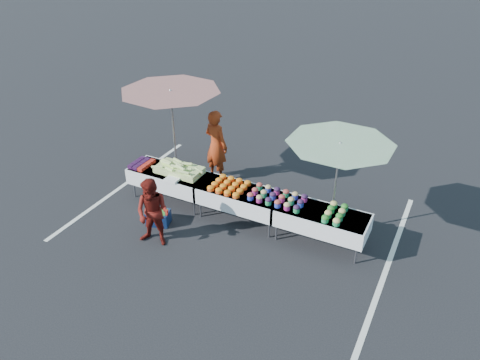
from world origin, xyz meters
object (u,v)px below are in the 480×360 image
at_px(table_center, 240,197).
at_px(umbrella_left, 171,99).
at_px(storage_bin, 158,217).
at_px(table_right, 321,219).
at_px(customer, 153,213).
at_px(umbrella_right, 339,151).
at_px(table_left, 170,178).
at_px(vendor, 216,146).

xyz_separation_m(table_center, umbrella_left, (-2.16, 0.80, 1.56)).
bearing_deg(storage_bin, table_center, 14.53).
bearing_deg(table_right, storage_bin, -164.30).
relative_size(customer, umbrella_right, 0.53).
xyz_separation_m(table_left, customer, (0.65, -1.50, 0.15)).
height_order(table_center, storage_bin, table_center).
height_order(umbrella_left, storage_bin, umbrella_left).
relative_size(table_center, table_right, 1.00).
bearing_deg(table_center, table_right, 0.00).
distance_m(table_center, umbrella_right, 2.36).
bearing_deg(customer, table_center, 44.22).
bearing_deg(table_right, customer, -153.08).
distance_m(table_right, customer, 3.31).
height_order(vendor, customer, vendor).
height_order(table_right, vendor, vendor).
relative_size(table_left, storage_bin, 3.35).
bearing_deg(table_center, table_left, 180.00).
relative_size(umbrella_left, storage_bin, 5.25).
relative_size(table_center, umbrella_right, 0.68).
height_order(table_right, storage_bin, table_right).
xyz_separation_m(table_left, table_center, (1.80, 0.00, 0.00)).
relative_size(table_right, umbrella_left, 0.64).
bearing_deg(storage_bin, umbrella_right, 4.07).
bearing_deg(umbrella_left, customer, -66.20).
relative_size(vendor, umbrella_right, 0.66).
xyz_separation_m(table_right, customer, (-2.95, -1.50, 0.15)).
bearing_deg(customer, table_left, 105.21).
distance_m(table_left, table_right, 3.60).
bearing_deg(vendor, table_right, 171.30).
xyz_separation_m(customer, umbrella_left, (-1.01, 2.30, 1.41)).
distance_m(table_center, vendor, 1.92).
xyz_separation_m(table_center, table_right, (1.80, 0.00, 0.00)).
bearing_deg(customer, vendor, 85.40).
distance_m(customer, umbrella_left, 2.88).
distance_m(table_right, storage_bin, 3.45).
height_order(table_left, storage_bin, table_left).
relative_size(vendor, umbrella_left, 0.62).
bearing_deg(umbrella_left, vendor, 33.13).
relative_size(table_right, storage_bin, 3.35).
relative_size(table_left, umbrella_right, 0.68).
bearing_deg(umbrella_left, table_right, -11.41).
bearing_deg(table_center, storage_bin, -148.20).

